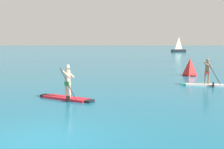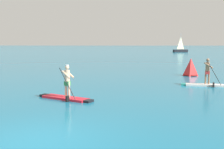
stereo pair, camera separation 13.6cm
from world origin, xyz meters
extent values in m
plane|color=#196B8C|center=(0.00, 0.00, 0.00)|extent=(440.00, 440.00, 0.00)
cube|color=red|center=(-0.34, 5.81, 0.06)|extent=(2.53, 1.79, 0.11)
cube|color=black|center=(0.91, 5.13, 0.06)|extent=(0.50, 0.56, 0.11)
cube|color=black|center=(-1.58, 6.48, 0.06)|extent=(0.47, 0.50, 0.11)
cylinder|color=beige|center=(-0.12, 5.69, 0.51)|extent=(0.11, 0.11, 0.79)
cylinder|color=beige|center=(-0.29, 5.78, 0.51)|extent=(0.11, 0.11, 0.79)
cube|color=#338C4C|center=(-0.21, 5.73, 0.81)|extent=(0.33, 0.32, 0.22)
cylinder|color=beige|center=(-0.21, 5.73, 1.19)|extent=(0.26, 0.26, 0.57)
sphere|color=beige|center=(-0.21, 5.73, 1.61)|extent=(0.21, 0.21, 0.21)
cylinder|color=white|center=(-0.21, 5.73, 1.70)|extent=(0.18, 0.18, 0.06)
cylinder|color=beige|center=(-0.09, 5.84, 1.26)|extent=(0.49, 0.35, 0.41)
cylinder|color=beige|center=(-0.24, 5.58, 1.26)|extent=(0.49, 0.35, 0.41)
cylinder|color=black|center=(-0.11, 5.19, 0.89)|extent=(0.85, 0.51, 1.47)
cube|color=black|center=(-0.11, 5.19, 0.13)|extent=(0.17, 0.21, 0.32)
cube|color=white|center=(7.92, 10.22, 0.06)|extent=(2.46, 1.12, 0.12)
cube|color=teal|center=(6.61, 10.49, 0.06)|extent=(0.37, 0.45, 0.12)
cylinder|color=#997051|center=(8.16, 10.18, 0.55)|extent=(0.11, 0.11, 0.85)
cylinder|color=#997051|center=(7.96, 10.22, 0.55)|extent=(0.11, 0.11, 0.85)
cube|color=red|center=(8.06, 10.20, 0.88)|extent=(0.30, 0.27, 0.22)
cylinder|color=#997051|center=(8.06, 10.20, 1.26)|extent=(0.26, 0.26, 0.58)
sphere|color=#997051|center=(8.06, 10.20, 1.69)|extent=(0.21, 0.21, 0.21)
cylinder|color=#997051|center=(8.14, 10.34, 1.34)|extent=(0.54, 0.21, 0.39)
cylinder|color=#997051|center=(8.08, 10.04, 1.34)|extent=(0.54, 0.21, 0.39)
cylinder|color=black|center=(8.32, 9.71, 0.92)|extent=(0.91, 0.22, 1.56)
cube|color=black|center=(8.32, 9.71, 0.14)|extent=(0.12, 0.21, 0.32)
pyramid|color=red|center=(8.39, 15.67, 0.74)|extent=(1.19, 1.19, 1.48)
torus|color=maroon|center=(8.39, 15.67, 0.06)|extent=(1.14, 1.14, 0.12)
cube|color=black|center=(19.48, 70.41, 0.38)|extent=(4.29, 2.03, 0.75)
cylinder|color=#B2B2B7|center=(19.48, 70.41, 3.04)|extent=(0.12, 0.12, 4.57)
pyramid|color=beige|center=(19.48, 70.41, 2.65)|extent=(1.67, 1.02, 3.60)
camera|label=1|loc=(2.24, -7.65, 2.84)|focal=44.15mm
camera|label=2|loc=(2.38, -7.65, 2.84)|focal=44.15mm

